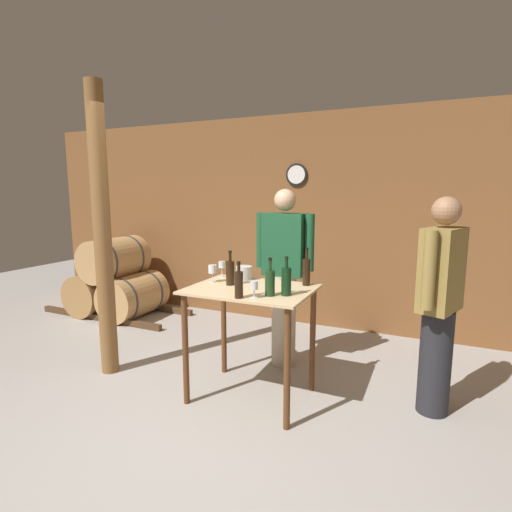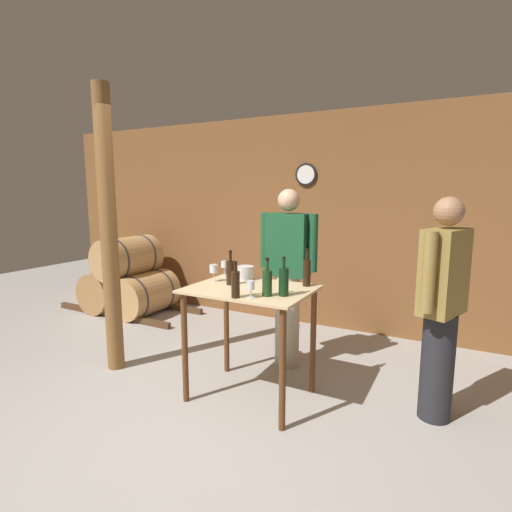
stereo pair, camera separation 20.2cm
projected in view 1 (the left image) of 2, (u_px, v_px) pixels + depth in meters
ground_plane at (179, 444)px, 2.77m from camera, size 14.00×14.00×0.00m
back_wall at (307, 222)px, 5.13m from camera, size 8.40×0.08×2.70m
barrel_rack at (116, 283)px, 5.67m from camera, size 2.06×0.87×1.11m
tasting_table at (251, 310)px, 3.29m from camera, size 1.00×0.76×0.95m
wooden_post at (102, 233)px, 3.68m from camera, size 0.16×0.16×2.70m
wine_bottle_far_left at (230, 272)px, 3.35m from camera, size 0.07×0.07×0.29m
wine_bottle_left at (239, 284)px, 2.94m from camera, size 0.06×0.06×0.28m
wine_bottle_center at (270, 282)px, 3.00m from camera, size 0.08×0.08×0.29m
wine_bottle_right at (286, 280)px, 3.01m from camera, size 0.08×0.08×0.30m
wine_bottle_far_right at (306, 271)px, 3.33m from camera, size 0.06×0.06×0.32m
wine_glass_near_left at (222, 265)px, 3.67m from camera, size 0.06×0.06×0.15m
wine_glass_near_center at (212, 270)px, 3.46m from camera, size 0.07×0.07×0.15m
wine_glass_near_right at (254, 286)px, 2.94m from camera, size 0.06×0.06×0.13m
ice_bucket at (244, 273)px, 3.57m from camera, size 0.14×0.14×0.12m
person_host at (284, 274)px, 3.90m from camera, size 0.59×0.24×1.76m
person_visitor_with_scarf at (440, 302)px, 3.04m from camera, size 0.34×0.56×1.70m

